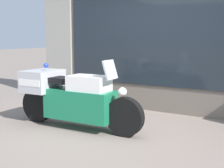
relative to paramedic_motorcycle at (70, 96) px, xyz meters
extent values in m
plane|color=gray|center=(0.80, 0.04, -0.56)|extent=(60.00, 60.00, 0.00)
cube|color=#6B6056|center=(0.80, 2.04, 1.35)|extent=(6.02, 0.40, 3.82)
cube|color=#A39E93|center=(-1.81, 2.07, 1.35)|extent=(0.80, 0.55, 3.82)
cube|color=#1E262D|center=(1.16, 1.83, 1.40)|extent=(4.99, 0.02, 2.82)
cube|color=slate|center=(1.12, 2.05, -0.28)|extent=(4.77, 0.30, 0.55)
cube|color=silver|center=(1.12, 2.19, 0.61)|extent=(4.77, 0.02, 1.27)
cube|color=beige|center=(1.12, 2.05, 1.24)|extent=(4.77, 0.30, 0.02)
cube|color=navy|center=(-0.67, 2.05, 1.28)|extent=(0.18, 0.04, 0.06)
cube|color=#C68E19|center=(0.23, 2.05, 1.28)|extent=(0.18, 0.04, 0.06)
cube|color=#B7B2A8|center=(1.12, 2.05, 1.28)|extent=(0.18, 0.04, 0.06)
cube|color=black|center=(2.02, 2.05, 1.28)|extent=(0.18, 0.04, 0.06)
cube|color=yellow|center=(-0.36, 1.99, 0.13)|extent=(0.19, 0.02, 0.27)
cube|color=red|center=(1.12, 1.99, 0.13)|extent=(0.19, 0.03, 0.27)
cylinder|color=black|center=(1.06, 0.04, -0.24)|extent=(0.63, 0.17, 0.63)
cylinder|color=black|center=(-0.74, -0.03, -0.24)|extent=(0.63, 0.17, 0.63)
cube|color=#19754C|center=(0.20, 0.01, -0.13)|extent=(1.24, 0.51, 0.50)
cube|color=white|center=(0.39, 0.02, 0.23)|extent=(0.68, 0.44, 0.28)
cube|color=black|center=(-0.07, 0.00, 0.26)|extent=(0.72, 0.37, 0.10)
cube|color=#B7B7BC|center=(-0.61, -0.03, 0.22)|extent=(0.56, 0.71, 0.38)
cube|color=white|center=(-0.61, -0.03, 0.22)|extent=(0.51, 0.72, 0.11)
cube|color=#B2BCC6|center=(0.79, 0.03, 0.48)|extent=(0.14, 0.33, 0.31)
sphere|color=white|center=(1.01, 0.04, 0.15)|extent=(0.14, 0.14, 0.14)
sphere|color=blue|center=(-0.52, -0.02, 0.50)|extent=(0.09, 0.09, 0.09)
camera|label=1|loc=(3.36, -4.13, 1.00)|focal=50.00mm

